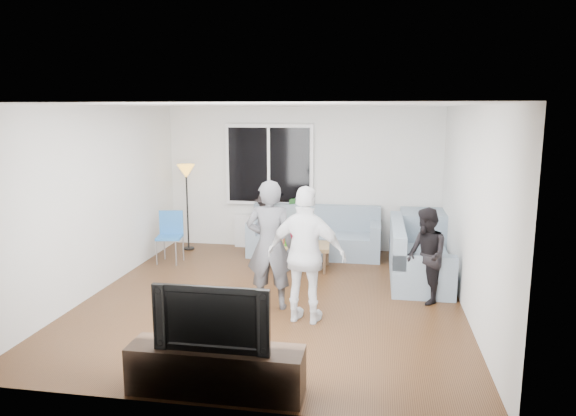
% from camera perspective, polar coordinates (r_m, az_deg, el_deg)
% --- Properties ---
extents(floor, '(5.00, 5.50, 0.04)m').
position_cam_1_polar(floor, '(7.37, -1.56, -9.81)').
color(floor, '#56351C').
rests_on(floor, ground).
extents(ceiling, '(5.00, 5.50, 0.04)m').
position_cam_1_polar(ceiling, '(6.91, -1.68, 11.19)').
color(ceiling, white).
rests_on(ceiling, ground).
extents(wall_back, '(5.00, 0.04, 2.60)m').
position_cam_1_polar(wall_back, '(9.72, 1.54, 3.19)').
color(wall_back, silver).
rests_on(wall_back, ground).
extents(wall_front, '(5.00, 0.04, 2.60)m').
position_cam_1_polar(wall_front, '(4.40, -8.64, -5.94)').
color(wall_front, silver).
rests_on(wall_front, ground).
extents(wall_left, '(0.04, 5.50, 2.60)m').
position_cam_1_polar(wall_left, '(7.90, -19.87, 0.86)').
color(wall_left, silver).
rests_on(wall_left, ground).
extents(wall_right, '(0.04, 5.50, 2.60)m').
position_cam_1_polar(wall_right, '(6.99, 19.10, -0.28)').
color(wall_right, silver).
rests_on(wall_right, ground).
extents(window_frame, '(1.62, 0.06, 1.47)m').
position_cam_1_polar(window_frame, '(9.71, -2.03, 4.67)').
color(window_frame, white).
rests_on(window_frame, wall_back).
extents(window_glass, '(1.50, 0.02, 1.35)m').
position_cam_1_polar(window_glass, '(9.67, -2.08, 4.64)').
color(window_glass, black).
rests_on(window_glass, window_frame).
extents(window_mullion, '(0.05, 0.03, 1.35)m').
position_cam_1_polar(window_mullion, '(9.66, -2.09, 4.64)').
color(window_mullion, white).
rests_on(window_mullion, window_frame).
extents(radiator, '(1.30, 0.12, 0.62)m').
position_cam_1_polar(radiator, '(9.88, -2.03, -2.53)').
color(radiator, silver).
rests_on(radiator, floor).
extents(potted_plant, '(0.19, 0.15, 0.34)m').
position_cam_1_polar(potted_plant, '(9.68, 0.35, 0.10)').
color(potted_plant, '#296227').
rests_on(potted_plant, radiator).
extents(vase, '(0.19, 0.19, 0.16)m').
position_cam_1_polar(vase, '(9.81, -3.14, -0.31)').
color(vase, silver).
rests_on(vase, radiator).
extents(sofa_back_section, '(2.30, 0.85, 0.85)m').
position_cam_1_polar(sofa_back_section, '(9.35, 2.86, -2.57)').
color(sofa_back_section, gray).
rests_on(sofa_back_section, floor).
extents(sofa_right_section, '(2.00, 0.85, 0.85)m').
position_cam_1_polar(sofa_right_section, '(8.29, 13.97, -4.57)').
color(sofa_right_section, gray).
rests_on(sofa_right_section, floor).
extents(sofa_corner, '(0.85, 0.85, 0.85)m').
position_cam_1_polar(sofa_corner, '(9.33, 14.63, -2.93)').
color(sofa_corner, gray).
rests_on(sofa_corner, floor).
extents(cushion_yellow, '(0.48, 0.46, 0.14)m').
position_cam_1_polar(cushion_yellow, '(9.37, 0.06, -1.98)').
color(cushion_yellow, gold).
rests_on(cushion_yellow, sofa_back_section).
extents(cushion_red, '(0.45, 0.42, 0.13)m').
position_cam_1_polar(cushion_red, '(9.51, -1.86, -1.81)').
color(cushion_red, maroon).
rests_on(cushion_red, sofa_back_section).
extents(coffee_table, '(1.14, 0.68, 0.40)m').
position_cam_1_polar(coffee_table, '(8.63, 0.78, -5.20)').
color(coffee_table, olive).
rests_on(coffee_table, floor).
extents(pitcher, '(0.17, 0.17, 0.17)m').
position_cam_1_polar(pitcher, '(8.60, 0.05, -3.30)').
color(pitcher, maroon).
rests_on(pitcher, coffee_table).
extents(side_chair, '(0.46, 0.46, 0.86)m').
position_cam_1_polar(side_chair, '(9.10, -12.63, -3.14)').
color(side_chair, '#2A6BB9').
rests_on(side_chair, floor).
extents(floor_lamp, '(0.32, 0.32, 1.56)m').
position_cam_1_polar(floor_lamp, '(9.84, -10.78, 0.03)').
color(floor_lamp, gold).
rests_on(floor_lamp, floor).
extents(player_left, '(0.63, 0.42, 1.68)m').
position_cam_1_polar(player_left, '(6.79, -1.97, -3.98)').
color(player_left, '#46474B').
rests_on(player_left, floor).
extents(player_right, '(1.03, 0.57, 1.66)m').
position_cam_1_polar(player_right, '(6.34, 2.00, -5.10)').
color(player_right, silver).
rests_on(player_right, floor).
extents(spectator_right, '(0.64, 0.73, 1.28)m').
position_cam_1_polar(spectator_right, '(7.27, 14.62, -4.99)').
color(spectator_right, black).
rests_on(spectator_right, floor).
extents(spectator_back, '(0.80, 0.59, 1.10)m').
position_cam_1_polar(spectator_back, '(9.49, -2.36, -1.60)').
color(spectator_back, black).
rests_on(spectator_back, floor).
extents(tv_console, '(1.60, 0.40, 0.44)m').
position_cam_1_polar(tv_console, '(5.06, -7.76, -16.87)').
color(tv_console, '#2F2117').
rests_on(tv_console, floor).
extents(television, '(1.05, 0.14, 0.60)m').
position_cam_1_polar(television, '(4.84, -7.91, -11.37)').
color(television, black).
rests_on(television, tv_console).
extents(bottle_b, '(0.08, 0.08, 0.21)m').
position_cam_1_polar(bottle_b, '(8.45, -0.13, -3.43)').
color(bottle_b, '#2B7D16').
rests_on(bottle_b, coffee_table).
extents(bottle_c, '(0.07, 0.07, 0.17)m').
position_cam_1_polar(bottle_c, '(8.71, 1.31, -3.13)').
color(bottle_c, '#33110B').
rests_on(bottle_c, coffee_table).
extents(bottle_d, '(0.07, 0.07, 0.26)m').
position_cam_1_polar(bottle_d, '(8.44, 1.99, -3.25)').
color(bottle_d, orange).
rests_on(bottle_d, coffee_table).
extents(bottle_e, '(0.07, 0.07, 0.19)m').
position_cam_1_polar(bottle_e, '(8.63, 3.04, -3.20)').
color(bottle_e, black).
rests_on(bottle_e, coffee_table).
extents(bottle_a, '(0.07, 0.07, 0.21)m').
position_cam_1_polar(bottle_a, '(8.70, -1.32, -3.01)').
color(bottle_a, orange).
rests_on(bottle_a, coffee_table).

